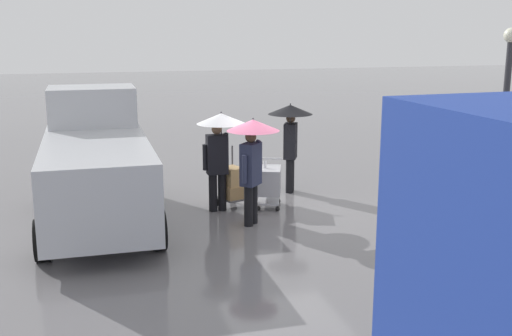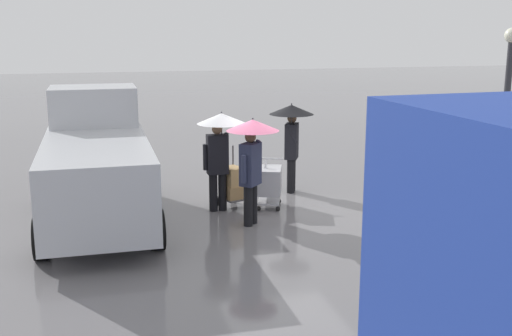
% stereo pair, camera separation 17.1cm
% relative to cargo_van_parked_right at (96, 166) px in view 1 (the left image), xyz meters
% --- Properties ---
extents(ground_plane, '(90.00, 90.00, 0.00)m').
position_rel_cargo_van_parked_right_xyz_m(ground_plane, '(-3.84, 0.37, -1.18)').
color(ground_plane, slate).
extents(cargo_van_parked_right, '(2.22, 5.35, 2.60)m').
position_rel_cargo_van_parked_right_xyz_m(cargo_van_parked_right, '(0.00, 0.00, 0.00)').
color(cargo_van_parked_right, '#B7BABF').
rests_on(cargo_van_parked_right, ground).
extents(shopping_cart_vendor, '(0.79, 0.95, 1.04)m').
position_rel_cargo_van_parked_right_xyz_m(shopping_cart_vendor, '(-3.63, -0.17, -0.61)').
color(shopping_cart_vendor, '#B2B2B7').
rests_on(shopping_cart_vendor, ground).
extents(hand_dolly_boxes, '(0.72, 0.83, 1.32)m').
position_rel_cargo_van_parked_right_xyz_m(hand_dolly_boxes, '(-2.84, -0.35, -0.66)').
color(hand_dolly_boxes, '#515156').
rests_on(hand_dolly_boxes, ground).
extents(pedestrian_pink_side, '(1.04, 1.04, 2.15)m').
position_rel_cargo_van_parked_right_xyz_m(pedestrian_pink_side, '(-4.48, -1.23, 0.41)').
color(pedestrian_pink_side, black).
rests_on(pedestrian_pink_side, ground).
extents(pedestrian_black_side, '(1.04, 1.04, 2.15)m').
position_rel_cargo_van_parked_right_xyz_m(pedestrian_black_side, '(-2.54, -0.19, 0.41)').
color(pedestrian_black_side, black).
rests_on(pedestrian_black_side, ground).
extents(pedestrian_white_side, '(1.04, 1.04, 2.15)m').
position_rel_cargo_van_parked_right_xyz_m(pedestrian_white_side, '(-2.96, 0.89, 0.41)').
color(pedestrian_white_side, black).
rests_on(pedestrian_white_side, ground).
extents(street_lamp, '(0.28, 0.28, 3.86)m').
position_rel_cargo_van_parked_right_xyz_m(street_lamp, '(-7.46, 2.50, 1.19)').
color(street_lamp, '#2D2D33').
rests_on(street_lamp, ground).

